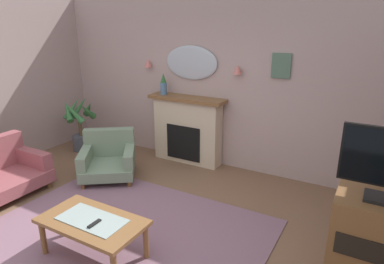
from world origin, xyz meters
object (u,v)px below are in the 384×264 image
at_px(wall_sconce_left, 148,63).
at_px(tv_cabinet, 378,244).
at_px(potted_plant_corner_palm, 80,124).
at_px(wall_sconce_right, 238,70).
at_px(fireplace, 187,130).
at_px(framed_picture, 281,66).
at_px(armchair_by_coffee_table, 109,158).
at_px(wall_mirror, 191,63).
at_px(coffee_table, 92,224).
at_px(mantel_vase_centre, 163,85).
at_px(tv_remote, 94,224).

distance_m(wall_sconce_left, tv_cabinet, 4.43).
bearing_deg(potted_plant_corner_palm, wall_sconce_right, 12.03).
distance_m(fireplace, wall_sconce_left, 1.38).
height_order(framed_picture, potted_plant_corner_palm, framed_picture).
xyz_separation_m(framed_picture, armchair_by_coffee_table, (-2.28, -1.29, -1.44)).
bearing_deg(armchair_by_coffee_table, wall_sconce_right, 36.92).
bearing_deg(fireplace, wall_mirror, 90.00).
relative_size(wall_sconce_right, potted_plant_corner_palm, 0.14).
relative_size(wall_sconce_left, armchair_by_coffee_table, 0.12).
bearing_deg(potted_plant_corner_palm, wall_sconce_left, 27.30).
height_order(wall_mirror, armchair_by_coffee_table, wall_mirror).
height_order(fireplace, wall_sconce_right, wall_sconce_right).
distance_m(fireplace, armchair_by_coffee_table, 1.40).
bearing_deg(coffee_table, wall_mirror, 98.97).
height_order(fireplace, tv_cabinet, fireplace).
xyz_separation_m(mantel_vase_centre, coffee_table, (0.90, -2.67, -0.95)).
bearing_deg(framed_picture, tv_cabinet, -51.29).
distance_m(fireplace, potted_plant_corner_palm, 2.11).
xyz_separation_m(mantel_vase_centre, wall_mirror, (0.45, 0.17, 0.38)).
xyz_separation_m(tv_remote, potted_plant_corner_palm, (-2.58, 2.23, 0.07)).
height_order(armchair_by_coffee_table, tv_cabinet, tv_cabinet).
distance_m(wall_mirror, wall_sconce_right, 0.85).
xyz_separation_m(wall_sconce_left, tv_remote, (1.39, -2.84, -1.21)).
bearing_deg(framed_picture, armchair_by_coffee_table, -150.59).
xyz_separation_m(coffee_table, potted_plant_corner_palm, (-2.49, 2.17, 0.13)).
xyz_separation_m(mantel_vase_centre, tv_cabinet, (3.45, -1.70, -0.88)).
xyz_separation_m(mantel_vase_centre, framed_picture, (1.95, 0.18, 0.42)).
bearing_deg(wall_mirror, mantel_vase_centre, -159.30).
bearing_deg(wall_mirror, armchair_by_coffee_table, -121.51).
xyz_separation_m(wall_mirror, wall_sconce_left, (-0.85, -0.05, -0.05)).
bearing_deg(framed_picture, potted_plant_corner_palm, -169.19).
height_order(fireplace, wall_mirror, wall_mirror).
bearing_deg(tv_cabinet, coffee_table, -159.17).
distance_m(coffee_table, armchair_by_coffee_table, 1.99).
bearing_deg(tv_remote, wall_sconce_left, 116.02).
relative_size(fireplace, tv_remote, 8.50).
distance_m(wall_sconce_left, armchair_by_coffee_table, 1.83).
height_order(mantel_vase_centre, coffee_table, mantel_vase_centre).
bearing_deg(wall_mirror, tv_cabinet, -31.85).
bearing_deg(wall_sconce_left, mantel_vase_centre, -16.70).
bearing_deg(wall_sconce_left, framed_picture, 1.46).
distance_m(wall_mirror, armchair_by_coffee_table, 2.05).
relative_size(mantel_vase_centre, coffee_table, 0.33).
bearing_deg(fireplace, coffee_table, -80.57).
relative_size(fireplace, armchair_by_coffee_table, 1.20).
distance_m(wall_sconce_left, potted_plant_corner_palm, 1.76).
xyz_separation_m(fireplace, framed_picture, (1.50, 0.15, 1.18)).
xyz_separation_m(mantel_vase_centre, wall_sconce_right, (1.30, 0.12, 0.33)).
distance_m(fireplace, wall_mirror, 1.15).
xyz_separation_m(mantel_vase_centre, tv_remote, (0.99, -2.72, -0.88)).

